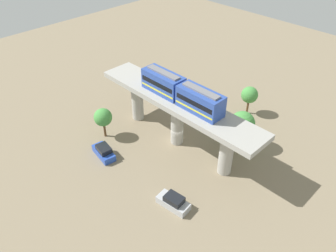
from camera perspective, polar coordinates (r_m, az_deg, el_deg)
ground_plane at (r=52.03m, az=1.50°, el=-2.66°), size 120.00×120.00×0.00m
viaduct at (r=48.56m, az=1.61°, el=2.65°), size 5.20×28.00×7.72m
train at (r=46.37m, az=2.21°, el=5.89°), size 2.64×13.55×3.24m
parked_car_blue at (r=49.93m, az=-10.81°, el=-4.32°), size 2.43×4.43×1.76m
parked_car_silver at (r=42.42m, az=0.93°, el=-12.75°), size 2.30×4.39×1.76m
tree_near_viaduct at (r=49.85m, az=12.46°, el=0.38°), size 3.69×3.69×6.02m
tree_mid_lot at (r=51.97m, az=-10.94°, el=1.43°), size 2.80×2.80×4.98m
tree_far_corner at (r=57.94m, az=13.63°, el=5.12°), size 2.79×2.79×5.06m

